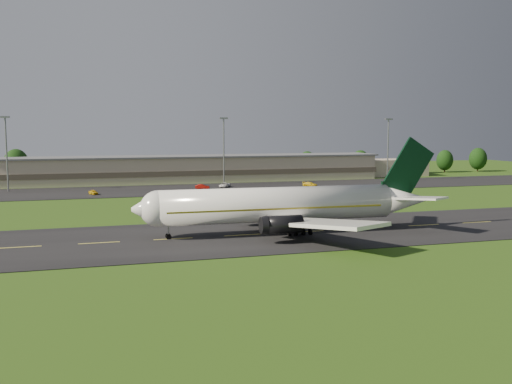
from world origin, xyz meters
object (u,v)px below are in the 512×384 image
object	(u,v)px
airliner	(282,205)
light_mast_west	(6,145)
service_vehicle_a	(93,192)
service_vehicle_d	(310,184)
service_vehicle_c	(225,185)
service_vehicle_b	(202,187)
light_mast_east	(388,142)
terminal	(217,169)
light_mast_centre	(224,143)

from	to	relation	value
airliner	light_mast_west	distance (m)	95.05
light_mast_west	service_vehicle_a	xyz separation A→B (m)	(22.00, -14.42, -12.04)
service_vehicle_d	service_vehicle_c	bearing A→B (deg)	122.69
airliner	service_vehicle_b	size ratio (longest dim) A/B	12.62
light_mast_east	terminal	bearing A→B (deg)	163.20
light_mast_east	service_vehicle_d	distance (m)	35.47
airliner	terminal	bearing A→B (deg)	85.12
service_vehicle_a	light_mast_east	bearing A→B (deg)	-13.71
light_mast_centre	service_vehicle_d	xyz separation A→B (m)	(23.45, -10.93, -11.99)
light_mast_centre	light_mast_east	distance (m)	55.00
airliner	terminal	world-z (taller)	airliner
light_mast_centre	service_vehicle_d	size ratio (longest dim) A/B	4.56
light_mast_west	service_vehicle_b	distance (m)	53.77
airliner	light_mast_west	xyz separation A→B (m)	(-50.66, 80.02, 8.08)
terminal	light_mast_centre	bearing A→B (deg)	-94.95
service_vehicle_d	terminal	bearing A→B (deg)	83.59
service_vehicle_b	service_vehicle_c	bearing A→B (deg)	-52.39
service_vehicle_d	light_mast_east	bearing A→B (deg)	-26.43
light_mast_east	service_vehicle_a	size ratio (longest dim) A/B	5.78
terminal	light_mast_centre	size ratio (longest dim) A/B	7.13
service_vehicle_b	service_vehicle_c	xyz separation A→B (m)	(7.17, 3.07, -0.03)
airliner	service_vehicle_b	xyz separation A→B (m)	(1.01, 71.16, -3.89)
airliner	light_mast_centre	distance (m)	80.97
light_mast_west	service_vehicle_c	world-z (taller)	light_mast_west
service_vehicle_a	service_vehicle_b	size ratio (longest dim) A/B	0.87
service_vehicle_c	light_mast_east	bearing A→B (deg)	41.62
service_vehicle_c	light_mast_west	bearing A→B (deg)	-149.89
airliner	service_vehicle_a	size ratio (longest dim) A/B	14.55
terminal	service_vehicle_b	world-z (taller)	terminal
service_vehicle_a	service_vehicle_b	world-z (taller)	service_vehicle_b
airliner	service_vehicle_b	bearing A→B (deg)	90.68
terminal	light_mast_west	size ratio (longest dim) A/B	7.13
terminal	service_vehicle_c	distance (m)	22.36
airliner	service_vehicle_b	world-z (taller)	airliner
light_mast_west	service_vehicle_c	xyz separation A→B (m)	(58.84, -5.80, -11.99)
service_vehicle_a	service_vehicle_d	distance (m)	61.56
service_vehicle_b	light_mast_centre	bearing A→B (deg)	-28.79
light_mast_west	service_vehicle_d	bearing A→B (deg)	-7.46
light_mast_centre	light_mast_west	bearing A→B (deg)	180.00
terminal	light_mast_centre	distance (m)	18.45
terminal	airliner	bearing A→B (deg)	-96.37
terminal	service_vehicle_a	world-z (taller)	terminal
airliner	light_mast_centre	bearing A→B (deg)	84.84
airliner	terminal	size ratio (longest dim) A/B	0.35
airliner	service_vehicle_a	xyz separation A→B (m)	(-28.66, 65.60, -3.96)
light_mast_centre	light_mast_east	bearing A→B (deg)	0.00
light_mast_west	light_mast_east	world-z (taller)	same
light_mast_east	service_vehicle_a	world-z (taller)	light_mast_east
light_mast_centre	light_mast_east	xyz separation A→B (m)	(55.00, 0.00, 0.00)
light_mast_centre	service_vehicle_c	xyz separation A→B (m)	(-1.16, -5.80, -11.99)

